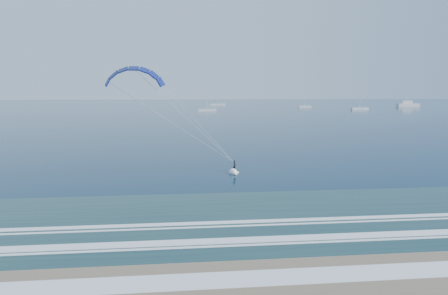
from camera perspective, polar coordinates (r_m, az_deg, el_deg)
ground at (r=24.26m, az=-0.50°, el=-18.09°), size 900.00×900.00×0.00m
kitesurfer_rig at (r=47.52m, az=-5.15°, el=4.00°), size 17.13×9.14×14.37m
motor_yacht at (r=287.90m, az=24.74°, el=5.62°), size 14.41×3.84×6.03m
sailboat_1 at (r=204.71m, az=-2.50°, el=5.37°), size 8.79×2.40×12.18m
sailboat_2 at (r=284.71m, az=-0.95°, el=6.17°), size 10.21×2.40×13.68m
sailboat_3 at (r=252.70m, az=11.43°, el=5.75°), size 7.67×2.40×10.62m
sailboat_4 at (r=233.77m, az=18.81°, el=5.29°), size 9.33×2.40×12.56m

